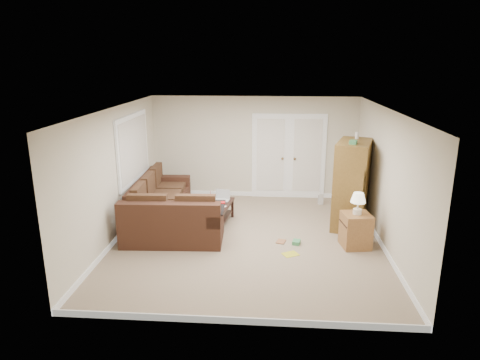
# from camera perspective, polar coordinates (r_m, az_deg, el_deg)

# --- Properties ---
(floor) EXTENTS (5.50, 5.50, 0.00)m
(floor) POSITION_cam_1_polar(r_m,az_deg,el_deg) (8.32, 1.03, -7.93)
(floor) COLOR gray
(floor) RESTS_ON ground
(ceiling) EXTENTS (5.00, 5.50, 0.02)m
(ceiling) POSITION_cam_1_polar(r_m,az_deg,el_deg) (7.66, 1.12, 9.45)
(ceiling) COLOR silver
(ceiling) RESTS_ON wall_back
(wall_left) EXTENTS (0.02, 5.50, 2.50)m
(wall_left) POSITION_cam_1_polar(r_m,az_deg,el_deg) (8.41, -16.20, 0.72)
(wall_left) COLOR beige
(wall_left) RESTS_ON floor
(wall_right) EXTENTS (0.02, 5.50, 2.50)m
(wall_right) POSITION_cam_1_polar(r_m,az_deg,el_deg) (8.16, 18.89, 0.04)
(wall_right) COLOR beige
(wall_right) RESTS_ON floor
(wall_back) EXTENTS (5.00, 0.02, 2.50)m
(wall_back) POSITION_cam_1_polar(r_m,az_deg,el_deg) (10.57, 1.90, 4.35)
(wall_back) COLOR beige
(wall_back) RESTS_ON floor
(wall_front) EXTENTS (5.00, 0.02, 2.50)m
(wall_front) POSITION_cam_1_polar(r_m,az_deg,el_deg) (5.30, -0.60, -7.49)
(wall_front) COLOR beige
(wall_front) RESTS_ON floor
(baseboards) EXTENTS (5.00, 5.50, 0.10)m
(baseboards) POSITION_cam_1_polar(r_m,az_deg,el_deg) (8.30, 1.03, -7.61)
(baseboards) COLOR silver
(baseboards) RESTS_ON floor
(french_doors) EXTENTS (1.80, 0.05, 2.13)m
(french_doors) POSITION_cam_1_polar(r_m,az_deg,el_deg) (10.58, 6.50, 3.08)
(french_doors) COLOR silver
(french_doors) RESTS_ON floor
(window_left) EXTENTS (0.05, 1.92, 1.42)m
(window_left) POSITION_cam_1_polar(r_m,az_deg,el_deg) (9.25, -14.03, 4.12)
(window_left) COLOR silver
(window_left) RESTS_ON wall_left
(sectional_sofa) EXTENTS (2.04, 2.89, 0.88)m
(sectional_sofa) POSITION_cam_1_polar(r_m,az_deg,el_deg) (8.89, -9.88, -4.18)
(sectional_sofa) COLOR #3F2418
(sectional_sofa) RESTS_ON floor
(coffee_table) EXTENTS (0.69, 1.16, 0.75)m
(coffee_table) POSITION_cam_1_polar(r_m,az_deg,el_deg) (8.96, -3.16, -4.48)
(coffee_table) COLOR black
(coffee_table) RESTS_ON floor
(tv_armoire) EXTENTS (0.91, 1.24, 1.91)m
(tv_armoire) POSITION_cam_1_polar(r_m,az_deg,el_deg) (8.99, 14.64, -0.51)
(tv_armoire) COLOR brown
(tv_armoire) RESTS_ON floor
(side_cabinet) EXTENTS (0.56, 0.56, 1.04)m
(side_cabinet) POSITION_cam_1_polar(r_m,az_deg,el_deg) (8.16, 15.21, -6.14)
(side_cabinet) COLOR olive
(side_cabinet) RESTS_ON floor
(space_heater) EXTENTS (0.12, 0.11, 0.26)m
(space_heater) POSITION_cam_1_polar(r_m,az_deg,el_deg) (10.40, 10.72, -2.49)
(space_heater) COLOR silver
(space_heater) RESTS_ON floor
(floor_magazine) EXTENTS (0.34, 0.32, 0.01)m
(floor_magazine) POSITION_cam_1_polar(r_m,az_deg,el_deg) (7.77, 6.74, -9.79)
(floor_magazine) COLOR gold
(floor_magazine) RESTS_ON floor
(floor_greenbox) EXTENTS (0.17, 0.21, 0.07)m
(floor_greenbox) POSITION_cam_1_polar(r_m,az_deg,el_deg) (8.18, 7.53, -8.22)
(floor_greenbox) COLOR #3D8651
(floor_greenbox) RESTS_ON floor
(floor_book) EXTENTS (0.21, 0.25, 0.02)m
(floor_book) POSITION_cam_1_polar(r_m,az_deg,el_deg) (8.26, 4.95, -8.09)
(floor_book) COLOR brown
(floor_book) RESTS_ON floor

